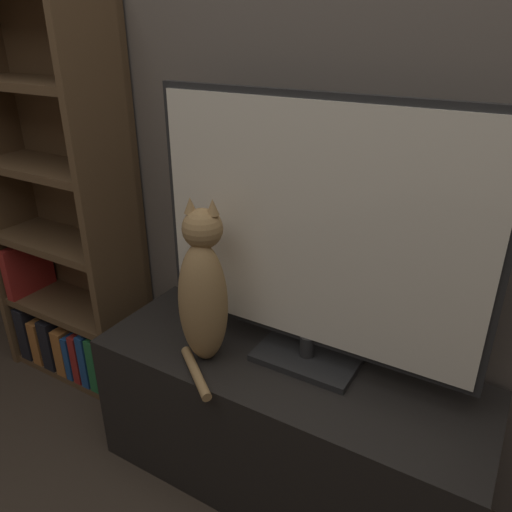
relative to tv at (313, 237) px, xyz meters
name	(u,v)px	position (x,y,z in m)	size (l,w,h in m)	color
wall_back	(338,65)	(-0.04, 0.21, 0.42)	(4.80, 0.05, 2.60)	#60564C
tv_stand	(284,425)	(-0.04, -0.05, -0.64)	(1.19, 0.43, 0.48)	black
tv	(313,237)	(0.00, 0.00, 0.00)	(0.96, 0.18, 0.78)	black
cat	(203,292)	(-0.27, -0.14, -0.18)	(0.22, 0.27, 0.50)	#997547
bookshelf	(67,233)	(-1.09, 0.06, -0.24)	(0.63, 0.28, 1.53)	brown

